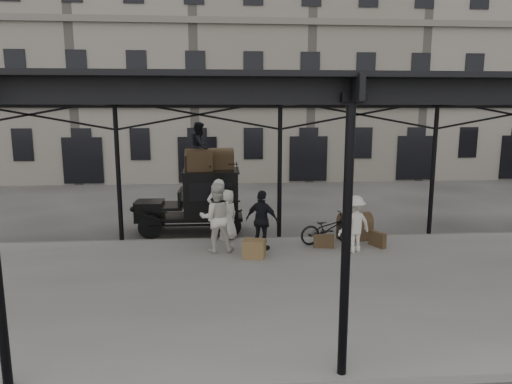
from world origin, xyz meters
TOP-DOWN VIEW (x-y plane):
  - ground at (0.00, 0.00)m, footprint 120.00×120.00m
  - platform at (0.00, -2.00)m, footprint 28.00×8.00m
  - canopy at (0.00, -1.72)m, footprint 22.50×9.00m
  - building_frontage at (0.00, 18.00)m, footprint 64.00×8.00m
  - taxi at (-2.51, 3.30)m, footprint 3.65×1.55m
  - porter_left at (-1.94, 1.80)m, footprint 0.74×0.51m
  - porter_midleft at (-1.99, 0.61)m, footprint 1.01×0.81m
  - porter_centre at (-1.67, 1.80)m, footprint 0.92×0.91m
  - porter_official at (-0.67, 0.62)m, footprint 1.11×0.90m
  - porter_right at (1.94, 0.24)m, footprint 1.22×0.99m
  - bicycle at (1.39, 1.14)m, footprint 1.89×1.02m
  - porter_roof at (-2.54, 3.21)m, footprint 0.77×0.90m
  - steamer_trunk_roof_near at (-2.59, 3.06)m, footprint 0.95×0.70m
  - steamer_trunk_roof_far at (-1.84, 3.51)m, footprint 0.90×0.64m
  - steamer_trunk_platform at (2.34, 1.51)m, footprint 1.09×0.79m
  - wicker_hamper at (-0.96, -0.04)m, footprint 0.69×0.59m
  - suitcase_upright at (2.80, 0.70)m, footprint 0.39×0.61m
  - suitcase_flat at (1.18, 0.71)m, footprint 0.61×0.23m

SIDE VIEW (x-z plane):
  - ground at x=0.00m, z-range 0.00..0.00m
  - platform at x=0.00m, z-range 0.00..0.15m
  - suitcase_flat at x=1.18m, z-range 0.15..0.55m
  - suitcase_upright at x=2.80m, z-range 0.15..0.60m
  - wicker_hamper at x=-0.96m, z-range 0.15..0.65m
  - steamer_trunk_platform at x=2.34m, z-range 0.15..0.88m
  - bicycle at x=1.39m, z-range 0.15..1.09m
  - porter_centre at x=-1.67m, z-range 0.15..1.75m
  - porter_right at x=1.94m, z-range 0.15..1.80m
  - porter_official at x=-0.67m, z-range 0.15..1.92m
  - porter_left at x=-1.94m, z-range 0.15..2.10m
  - porter_midleft at x=-1.99m, z-range 0.15..2.15m
  - taxi at x=-2.51m, z-range 0.11..2.29m
  - steamer_trunk_roof_far at x=-1.84m, z-range 2.18..2.79m
  - steamer_trunk_roof_near at x=-2.59m, z-range 2.18..2.81m
  - porter_roof at x=-2.54m, z-range 2.18..3.80m
  - canopy at x=0.00m, z-range 2.23..6.97m
  - building_frontage at x=0.00m, z-range 0.00..14.00m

